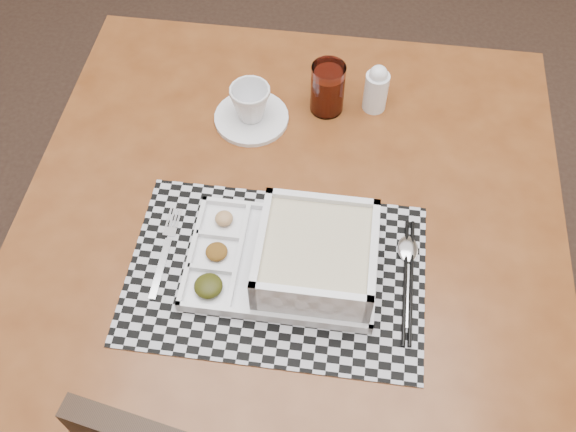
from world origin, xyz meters
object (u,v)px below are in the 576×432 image
object	(u,v)px
serving_tray	(307,259)
cup	(250,103)
dining_table	(291,234)
creamer_bottle	(376,88)
juice_glass	(327,90)

from	to	relation	value
serving_tray	cup	xyz separation A→B (m)	(-0.13, 0.34, 0.01)
dining_table	cup	size ratio (longest dim) A/B	13.00
serving_tray	creamer_bottle	world-z (taller)	creamer_bottle
juice_glass	creamer_bottle	world-z (taller)	juice_glass
cup	juice_glass	world-z (taller)	juice_glass
dining_table	serving_tray	distance (m)	0.17
serving_tray	juice_glass	size ratio (longest dim) A/B	3.04
dining_table	juice_glass	world-z (taller)	juice_glass
dining_table	juice_glass	size ratio (longest dim) A/B	9.54
cup	juice_glass	xyz separation A→B (m)	(0.15, 0.04, 0.00)
serving_tray	juice_glass	distance (m)	0.39
creamer_bottle	dining_table	bearing A→B (deg)	-118.80
dining_table	cup	bearing A→B (deg)	113.51
dining_table	juice_glass	distance (m)	0.30
dining_table	cup	xyz separation A→B (m)	(-0.10, 0.22, 0.12)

